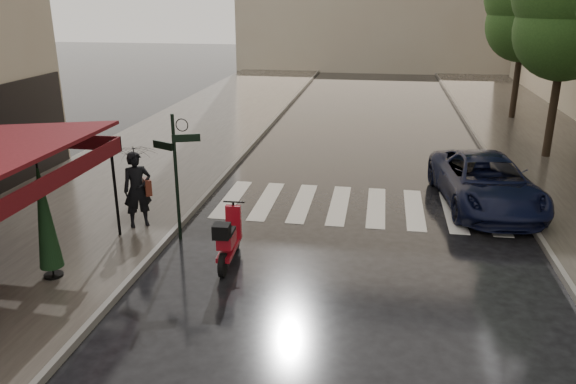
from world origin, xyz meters
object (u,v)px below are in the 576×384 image
(pedestrian_with_umbrella, at_px, (135,160))
(scooter, at_px, (228,240))
(parked_car, at_px, (485,182))
(parasol_back, at_px, (44,214))

(pedestrian_with_umbrella, xyz_separation_m, scooter, (2.72, -1.49, -1.27))
(parked_car, height_order, parasol_back, parasol_back)
(parasol_back, bearing_deg, parked_car, 32.71)
(scooter, distance_m, parasol_back, 3.78)
(parked_car, xyz_separation_m, parasol_back, (-9.54, -6.13, 0.79))
(pedestrian_with_umbrella, distance_m, scooter, 3.35)
(pedestrian_with_umbrella, height_order, scooter, pedestrian_with_umbrella)
(pedestrian_with_umbrella, relative_size, parked_car, 0.51)
(pedestrian_with_umbrella, xyz_separation_m, parked_car, (8.87, 3.23, -1.13))
(scooter, bearing_deg, pedestrian_with_umbrella, 148.57)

